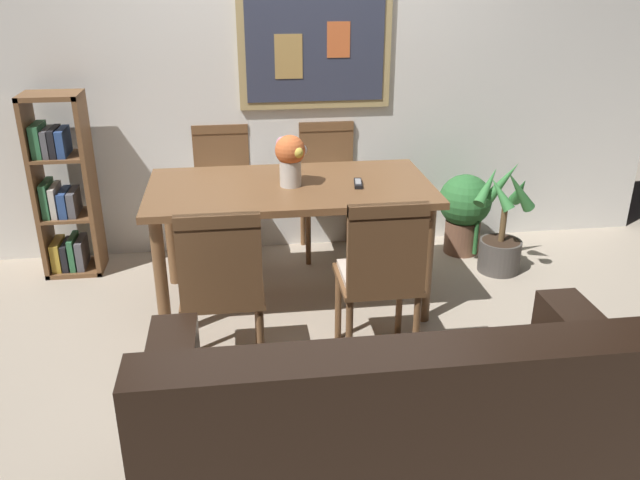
% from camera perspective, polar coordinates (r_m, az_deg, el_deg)
% --- Properties ---
extents(ground_plane, '(12.00, 12.00, 0.00)m').
position_cam_1_polar(ground_plane, '(3.67, 0.29, -8.37)').
color(ground_plane, tan).
extents(wall_back_with_painting, '(5.20, 0.14, 2.60)m').
position_cam_1_polar(wall_back_with_painting, '(4.51, -2.10, 15.28)').
color(wall_back_with_painting, silver).
rests_on(wall_back_with_painting, ground_plane).
extents(dining_table, '(1.63, 0.84, 0.75)m').
position_cam_1_polar(dining_table, '(3.77, -2.61, 3.51)').
color(dining_table, brown).
rests_on(dining_table, ground_plane).
extents(dining_chair_near_right, '(0.40, 0.41, 0.91)m').
position_cam_1_polar(dining_chair_near_right, '(3.20, 5.40, -2.51)').
color(dining_chair_near_right, brown).
rests_on(dining_chair_near_right, ground_plane).
extents(dining_chair_near_left, '(0.40, 0.41, 0.91)m').
position_cam_1_polar(dining_chair_near_left, '(3.11, -8.63, -3.55)').
color(dining_chair_near_left, brown).
rests_on(dining_chair_near_left, ground_plane).
extents(dining_chair_far_right, '(0.40, 0.41, 0.91)m').
position_cam_1_polar(dining_chair_far_right, '(4.55, 0.70, 5.49)').
color(dining_chair_far_right, brown).
rests_on(dining_chair_far_right, ground_plane).
extents(dining_chair_far_left, '(0.40, 0.41, 0.91)m').
position_cam_1_polar(dining_chair_far_left, '(4.53, -8.55, 5.12)').
color(dining_chair_far_left, brown).
rests_on(dining_chair_far_left, ground_plane).
extents(leather_couch, '(1.80, 0.84, 0.84)m').
position_cam_1_polar(leather_couch, '(2.53, 6.49, -16.55)').
color(leather_couch, black).
rests_on(leather_couch, ground_plane).
extents(bookshelf, '(0.36, 0.28, 1.19)m').
position_cam_1_polar(bookshelf, '(4.51, -21.64, 3.89)').
color(bookshelf, brown).
rests_on(bookshelf, ground_plane).
extents(potted_ivy, '(0.37, 0.37, 0.57)m').
position_cam_1_polar(potted_ivy, '(4.67, 12.56, 2.66)').
color(potted_ivy, brown).
rests_on(potted_ivy, ground_plane).
extents(potted_palm, '(0.38, 0.40, 0.76)m').
position_cam_1_polar(potted_palm, '(4.46, 15.65, 0.58)').
color(potted_palm, '#4C4742').
rests_on(potted_palm, ground_plane).
extents(flower_vase, '(0.18, 0.19, 0.29)m').
position_cam_1_polar(flower_vase, '(3.67, -2.61, 7.36)').
color(flower_vase, beige).
rests_on(flower_vase, dining_table).
extents(tv_remote, '(0.07, 0.16, 0.02)m').
position_cam_1_polar(tv_remote, '(3.73, 3.36, 4.99)').
color(tv_remote, black).
rests_on(tv_remote, dining_table).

